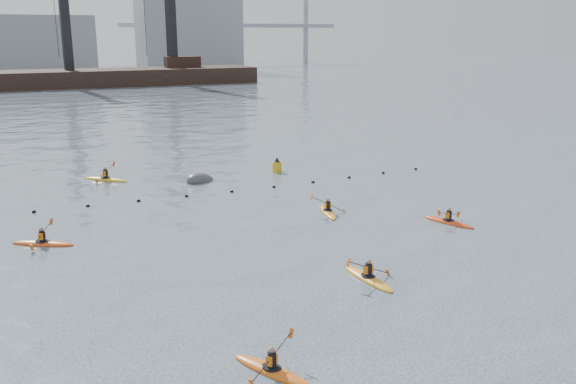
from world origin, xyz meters
The scene contains 12 objects.
ground centered at (0.00, 0.00, 0.00)m, with size 400.00×400.00×0.00m, color #333E4B.
float_line centered at (-0.50, 22.53, 0.03)m, with size 33.24×0.73×0.24m.
barge_pier centered at (-0.22, 110.00, 1.89)m, with size 72.00×19.30×29.50m.
skyline centered at (2.23, 150.27, 9.25)m, with size 141.00×28.00×22.00m.
kayaker_0 centered at (-5.28, 1.20, 0.09)m, with size 1.94×2.98×1.19m.
kayaker_1 centered at (1.30, 6.12, 0.10)m, with size 2.27×3.30×1.27m.
kayaker_2 centered at (-10.91, 16.64, 0.10)m, with size 3.04×2.21×1.16m.
kayaker_3 centered at (4.45, 15.50, 0.10)m, with size 2.14×3.17×1.26m.
kayaker_4 centered at (9.54, 11.02, 0.10)m, with size 2.05×3.16×1.08m.
kayaker_5 centered at (-5.95, 29.17, 0.10)m, with size 2.96×2.83×1.26m.
mooring_buoy centered at (0.04, 26.12, 0.00)m, with size 2.37×1.40×1.18m, color #3B3D40.
nav_buoy centered at (6.12, 26.52, 0.38)m, with size 0.69×0.69×1.26m.
Camera 1 is at (-11.87, -14.19, 10.16)m, focal length 38.00 mm.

